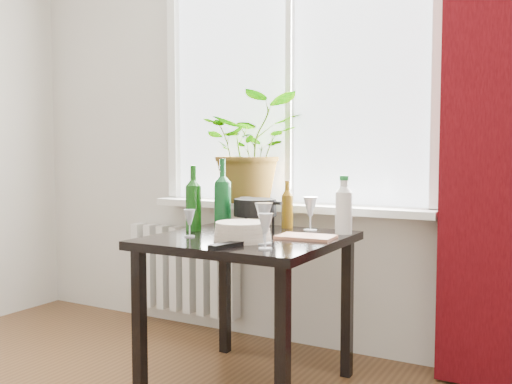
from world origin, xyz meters
The scene contains 19 objects.
window centered at (0.00, 2.22, 1.60)m, with size 1.72×0.08×1.62m.
windowsill centered at (0.00, 2.15, 0.82)m, with size 1.72×0.20×0.04m.
curtain centered at (1.12, 2.12, 1.30)m, with size 0.50×0.12×2.56m.
radiator centered at (-0.75, 2.18, 0.38)m, with size 0.80×0.10×0.55m.
table centered at (0.10, 1.55, 0.65)m, with size 0.85×0.85×0.74m.
potted_plant centered at (-0.21, 2.13, 1.16)m, with size 0.57×0.49×0.63m, color #21761F.
wine_bottle_left centered at (-0.24, 1.58, 0.91)m, with size 0.08×0.08×0.34m, color #0F460D, non-canonical shape.
wine_bottle_right centered at (-0.12, 1.66, 0.93)m, with size 0.09×0.09×0.37m, color #0D481C, non-canonical shape.
bottle_amber centered at (0.13, 1.90, 0.87)m, with size 0.06×0.06×0.25m, color brown, non-canonical shape.
cleaning_bottle centered at (0.47, 1.84, 0.88)m, with size 0.08×0.08×0.29m, color silver, non-canonical shape.
wineglass_front_right centered at (0.27, 1.38, 0.83)m, with size 0.08×0.08×0.18m, color #B5BBC3, non-canonical shape.
wineglass_far_right centered at (0.35, 1.26, 0.82)m, with size 0.07×0.07×0.15m, color white, non-canonical shape.
wineglass_back_center centered at (0.28, 1.86, 0.83)m, with size 0.08×0.08×0.18m, color silver, non-canonical shape.
wineglass_back_left centered at (-0.13, 1.92, 0.82)m, with size 0.07×0.07×0.15m, color silver, non-canonical shape.
wineglass_front_left centered at (-0.13, 1.39, 0.81)m, with size 0.06×0.06×0.13m, color #B7BCC6, non-canonical shape.
plate_stack centered at (0.15, 1.41, 0.78)m, with size 0.26×0.26×0.08m, color beige.
fondue_pot centered at (0.06, 1.69, 0.82)m, with size 0.25×0.21×0.17m, color black, non-canonical shape.
tv_remote centered at (0.18, 1.23, 0.75)m, with size 0.05×0.17×0.02m, color black.
cutting_board centered at (0.37, 1.62, 0.75)m, with size 0.26×0.17×0.01m, color #AD6B4E.
Camera 1 is at (1.44, -0.78, 1.14)m, focal length 40.00 mm.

